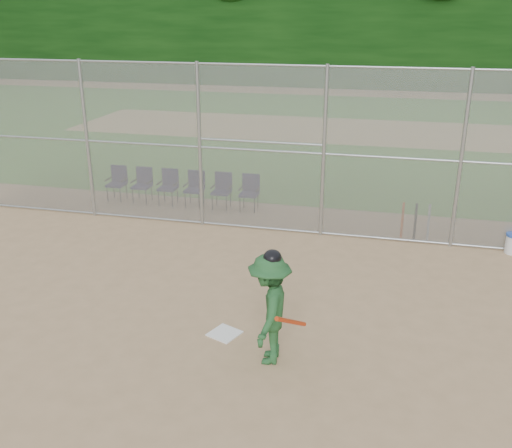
# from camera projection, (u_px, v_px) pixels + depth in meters

# --- Properties ---
(ground) EXTENTS (100.00, 100.00, 0.00)m
(ground) POSITION_uv_depth(u_px,v_px,m) (221.00, 337.00, 9.46)
(ground) COLOR tan
(ground) RESTS_ON ground
(grass_strip) EXTENTS (100.00, 100.00, 0.00)m
(grass_strip) POSITION_uv_depth(u_px,v_px,m) (336.00, 130.00, 25.83)
(grass_strip) COLOR #336E21
(grass_strip) RESTS_ON ground
(dirt_patch_far) EXTENTS (24.00, 24.00, 0.00)m
(dirt_patch_far) POSITION_uv_depth(u_px,v_px,m) (336.00, 130.00, 25.83)
(dirt_patch_far) COLOR tan
(dirt_patch_far) RESTS_ON ground
(backstop_fence) EXTENTS (16.09, 0.09, 4.00)m
(backstop_fence) POSITION_uv_depth(u_px,v_px,m) (281.00, 149.00, 13.28)
(backstop_fence) COLOR gray
(backstop_fence) RESTS_ON ground
(treeline) EXTENTS (81.00, 60.00, 11.00)m
(treeline) POSITION_uv_depth(u_px,v_px,m) (347.00, 1.00, 25.72)
(treeline) COLOR black
(treeline) RESTS_ON ground
(home_plate) EXTENTS (0.60, 0.60, 0.02)m
(home_plate) POSITION_uv_depth(u_px,v_px,m) (225.00, 333.00, 9.55)
(home_plate) COLOR white
(home_plate) RESTS_ON ground
(batter_at_plate) EXTENTS (0.93, 1.35, 1.85)m
(batter_at_plate) POSITION_uv_depth(u_px,v_px,m) (270.00, 308.00, 8.55)
(batter_at_plate) COLOR #215328
(batter_at_plate) RESTS_ON ground
(spare_bats) EXTENTS (0.66, 0.27, 0.85)m
(spare_bats) POSITION_uv_depth(u_px,v_px,m) (415.00, 221.00, 13.46)
(spare_bats) COLOR #D84C14
(spare_bats) RESTS_ON ground
(chair_0) EXTENTS (0.54, 0.52, 0.96)m
(chair_0) POSITION_uv_depth(u_px,v_px,m) (116.00, 184.00, 16.16)
(chair_0) COLOR #110F3A
(chair_0) RESTS_ON ground
(chair_1) EXTENTS (0.54, 0.52, 0.96)m
(chair_1) POSITION_uv_depth(u_px,v_px,m) (142.00, 185.00, 15.99)
(chair_1) COLOR #110F3A
(chair_1) RESTS_ON ground
(chair_2) EXTENTS (0.54, 0.52, 0.96)m
(chair_2) POSITION_uv_depth(u_px,v_px,m) (168.00, 187.00, 15.82)
(chair_2) COLOR #110F3A
(chair_2) RESTS_ON ground
(chair_3) EXTENTS (0.54, 0.52, 0.96)m
(chair_3) POSITION_uv_depth(u_px,v_px,m) (194.00, 189.00, 15.65)
(chair_3) COLOR #110F3A
(chair_3) RESTS_ON ground
(chair_4) EXTENTS (0.54, 0.52, 0.96)m
(chair_4) POSITION_uv_depth(u_px,v_px,m) (221.00, 191.00, 15.48)
(chair_4) COLOR #110F3A
(chair_4) RESTS_ON ground
(chair_5) EXTENTS (0.54, 0.52, 0.96)m
(chair_5) POSITION_uv_depth(u_px,v_px,m) (249.00, 193.00, 15.31)
(chair_5) COLOR #110F3A
(chair_5) RESTS_ON ground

